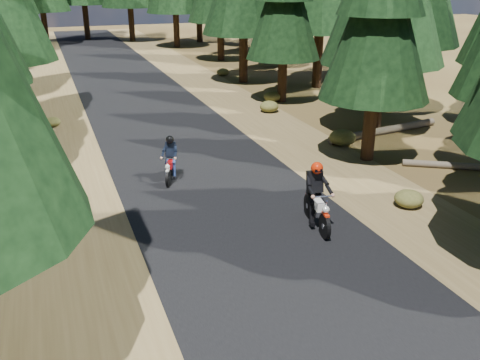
% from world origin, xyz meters
% --- Properties ---
extents(ground, '(120.00, 120.00, 0.00)m').
position_xyz_m(ground, '(0.00, 0.00, 0.00)').
color(ground, '#463119').
rests_on(ground, ground).
extents(road, '(6.00, 100.00, 0.01)m').
position_xyz_m(road, '(0.00, 5.00, 0.01)').
color(road, black).
rests_on(road, ground).
extents(shoulder_l, '(3.20, 100.00, 0.01)m').
position_xyz_m(shoulder_l, '(-4.60, 5.00, 0.00)').
color(shoulder_l, brown).
rests_on(shoulder_l, ground).
extents(shoulder_r, '(3.20, 100.00, 0.01)m').
position_xyz_m(shoulder_r, '(4.60, 5.00, 0.00)').
color(shoulder_r, brown).
rests_on(shoulder_r, ground).
extents(log_near, '(5.75, 1.27, 0.32)m').
position_xyz_m(log_near, '(8.53, 7.03, 0.16)').
color(log_near, '#4C4233').
rests_on(log_near, ground).
extents(log_far, '(3.55, 2.25, 0.24)m').
position_xyz_m(log_far, '(8.58, 2.43, 0.12)').
color(log_far, '#4C4233').
rests_on(log_far, ground).
extents(understory_shrubs, '(15.15, 27.32, 0.63)m').
position_xyz_m(understory_shrubs, '(2.06, 8.77, 0.26)').
color(understory_shrubs, '#474C1E').
rests_on(understory_shrubs, ground).
extents(rider_lead, '(0.91, 2.08, 1.79)m').
position_xyz_m(rider_lead, '(1.69, 0.15, 0.60)').
color(rider_lead, silver).
rests_on(rider_lead, road).
extents(rider_follow, '(1.09, 1.73, 1.48)m').
position_xyz_m(rider_follow, '(-1.19, 4.88, 0.50)').
color(rider_follow, '#9A0A0C').
rests_on(rider_follow, road).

